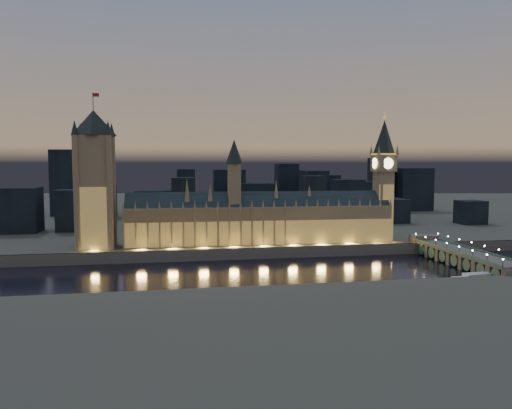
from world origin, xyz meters
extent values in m
plane|color=black|center=(0.00, 0.00, 0.00)|extent=(2000.00, 2000.00, 0.00)
cube|color=#4C3F36|center=(0.00, 520.00, 4.00)|extent=(2000.00, 960.00, 8.00)
cube|color=#525350|center=(0.00, 41.00, 4.00)|extent=(2000.00, 2.50, 8.00)
cube|color=#96795C|center=(9.74, 62.00, 22.00)|extent=(200.54, 26.44, 28.00)
cube|color=#B28E45|center=(9.74, 51.75, 17.00)|extent=(200.00, 0.50, 18.00)
cube|color=black|center=(9.74, 62.00, 39.00)|extent=(200.42, 22.70, 16.26)
cube|color=#96795C|center=(-10.26, 62.00, 52.00)|extent=(9.00, 9.00, 32.00)
cone|color=black|center=(-10.26, 62.00, 77.00)|extent=(13.00, 13.00, 18.00)
cube|color=#96795C|center=(-90.26, 51.40, 22.00)|extent=(1.20, 1.20, 28.00)
cone|color=#96795C|center=(-90.26, 52.00, 39.00)|extent=(2.00, 2.00, 6.00)
cube|color=#96795C|center=(-81.93, 51.40, 22.00)|extent=(1.20, 1.20, 28.00)
cone|color=#96795C|center=(-81.93, 52.00, 39.00)|extent=(2.00, 2.00, 6.00)
cube|color=#96795C|center=(-73.59, 51.40, 22.00)|extent=(1.20, 1.20, 28.00)
cone|color=#96795C|center=(-73.59, 52.00, 39.00)|extent=(2.00, 2.00, 6.00)
cube|color=#96795C|center=(-65.26, 51.40, 22.00)|extent=(1.20, 1.20, 28.00)
cone|color=#96795C|center=(-65.26, 52.00, 39.00)|extent=(2.00, 2.00, 6.00)
cube|color=#96795C|center=(-56.93, 51.40, 22.00)|extent=(1.20, 1.20, 28.00)
cone|color=#96795C|center=(-56.93, 52.00, 39.00)|extent=(2.00, 2.00, 6.00)
cube|color=#96795C|center=(-48.59, 51.40, 22.00)|extent=(1.20, 1.20, 28.00)
cone|color=#96795C|center=(-48.59, 52.00, 39.00)|extent=(2.00, 2.00, 6.00)
cube|color=#96795C|center=(-40.26, 51.40, 22.00)|extent=(1.20, 1.20, 28.00)
cone|color=#96795C|center=(-40.26, 52.00, 39.00)|extent=(2.00, 2.00, 6.00)
cube|color=#96795C|center=(-31.93, 51.40, 22.00)|extent=(1.20, 1.20, 28.00)
cone|color=#96795C|center=(-31.93, 52.00, 39.00)|extent=(2.00, 2.00, 6.00)
cube|color=#96795C|center=(-23.59, 51.40, 22.00)|extent=(1.20, 1.20, 28.00)
cone|color=#96795C|center=(-23.59, 52.00, 39.00)|extent=(2.00, 2.00, 6.00)
cube|color=#96795C|center=(-15.26, 51.40, 22.00)|extent=(1.20, 1.20, 28.00)
cone|color=#96795C|center=(-15.26, 52.00, 39.00)|extent=(2.00, 2.00, 6.00)
cube|color=#96795C|center=(-6.93, 51.40, 22.00)|extent=(1.20, 1.20, 28.00)
cone|color=#96795C|center=(-6.93, 52.00, 39.00)|extent=(2.00, 2.00, 6.00)
cube|color=#96795C|center=(1.41, 51.40, 22.00)|extent=(1.20, 1.20, 28.00)
cone|color=#96795C|center=(1.41, 52.00, 39.00)|extent=(2.00, 2.00, 6.00)
cube|color=#96795C|center=(9.74, 51.40, 22.00)|extent=(1.20, 1.20, 28.00)
cone|color=#96795C|center=(9.74, 52.00, 39.00)|extent=(2.00, 2.00, 6.00)
cube|color=#96795C|center=(18.07, 51.40, 22.00)|extent=(1.20, 1.20, 28.00)
cone|color=#96795C|center=(18.07, 52.00, 39.00)|extent=(2.00, 2.00, 6.00)
cube|color=#96795C|center=(26.41, 51.40, 22.00)|extent=(1.20, 1.20, 28.00)
cone|color=#96795C|center=(26.41, 52.00, 39.00)|extent=(2.00, 2.00, 6.00)
cube|color=#96795C|center=(34.74, 51.40, 22.00)|extent=(1.20, 1.20, 28.00)
cone|color=#96795C|center=(34.74, 52.00, 39.00)|extent=(2.00, 2.00, 6.00)
cube|color=#96795C|center=(43.07, 51.40, 22.00)|extent=(1.20, 1.20, 28.00)
cone|color=#96795C|center=(43.07, 52.00, 39.00)|extent=(2.00, 2.00, 6.00)
cube|color=#96795C|center=(51.41, 51.40, 22.00)|extent=(1.20, 1.20, 28.00)
cone|color=#96795C|center=(51.41, 52.00, 39.00)|extent=(2.00, 2.00, 6.00)
cube|color=#96795C|center=(59.74, 51.40, 22.00)|extent=(1.20, 1.20, 28.00)
cone|color=#96795C|center=(59.74, 52.00, 39.00)|extent=(2.00, 2.00, 6.00)
cube|color=#96795C|center=(68.07, 51.40, 22.00)|extent=(1.20, 1.20, 28.00)
cone|color=#96795C|center=(68.07, 52.00, 39.00)|extent=(2.00, 2.00, 6.00)
cube|color=#96795C|center=(76.41, 51.40, 22.00)|extent=(1.20, 1.20, 28.00)
cone|color=#96795C|center=(76.41, 52.00, 39.00)|extent=(2.00, 2.00, 6.00)
cube|color=#96795C|center=(84.74, 51.40, 22.00)|extent=(1.20, 1.20, 28.00)
cone|color=#96795C|center=(84.74, 52.00, 39.00)|extent=(2.00, 2.00, 6.00)
cube|color=#96795C|center=(93.07, 51.40, 22.00)|extent=(1.20, 1.20, 28.00)
cone|color=#96795C|center=(93.07, 52.00, 39.00)|extent=(2.00, 2.00, 6.00)
cube|color=#96795C|center=(101.41, 51.40, 22.00)|extent=(1.20, 1.20, 28.00)
cone|color=#96795C|center=(101.41, 52.00, 39.00)|extent=(2.00, 2.00, 6.00)
cube|color=#96795C|center=(109.74, 51.40, 22.00)|extent=(1.20, 1.20, 28.00)
cone|color=#96795C|center=(109.74, 52.00, 39.00)|extent=(2.00, 2.00, 6.00)
cone|color=#96795C|center=(-45.26, 62.00, 49.00)|extent=(4.40, 4.40, 18.00)
cone|color=#96795C|center=(-28.26, 62.00, 47.00)|extent=(4.40, 4.40, 14.00)
cone|color=#96795C|center=(21.74, 62.00, 48.00)|extent=(4.40, 4.40, 16.00)
cone|color=#96795C|center=(47.74, 62.00, 46.00)|extent=(4.40, 4.40, 12.00)
cube|color=#96795C|center=(-110.00, 62.00, 47.91)|extent=(22.14, 22.14, 79.82)
cube|color=#B28E45|center=(-110.00, 50.80, 30.00)|extent=(22.00, 0.50, 44.00)
cone|color=black|center=(-110.00, 62.00, 96.82)|extent=(31.68, 31.68, 18.00)
cylinder|color=black|center=(-110.00, 62.00, 111.82)|extent=(0.50, 0.50, 12.00)
cube|color=#A82817|center=(-107.80, 62.00, 116.32)|extent=(4.00, 0.15, 2.50)
cylinder|color=#96795C|center=(-121.00, 51.00, 47.91)|extent=(4.40, 4.40, 79.82)
cone|color=black|center=(-121.00, 51.00, 92.82)|extent=(5.20, 5.20, 10.00)
cylinder|color=#96795C|center=(-121.00, 73.00, 47.91)|extent=(4.40, 4.40, 79.82)
cone|color=black|center=(-121.00, 73.00, 92.82)|extent=(5.20, 5.20, 10.00)
cylinder|color=#96795C|center=(-99.00, 51.00, 47.91)|extent=(4.40, 4.40, 79.82)
cone|color=black|center=(-99.00, 51.00, 92.82)|extent=(5.20, 5.20, 10.00)
cylinder|color=#96795C|center=(-99.00, 73.00, 47.91)|extent=(4.40, 4.40, 79.82)
cone|color=black|center=(-99.00, 73.00, 92.82)|extent=(5.20, 5.20, 10.00)
cube|color=#96795C|center=(108.00, 62.00, 34.92)|extent=(13.48, 13.48, 53.85)
cube|color=#B28E45|center=(108.00, 55.80, 30.00)|extent=(12.00, 0.50, 44.00)
cube|color=#96795C|center=(108.00, 62.00, 68.36)|extent=(15.00, 15.00, 13.03)
cube|color=#F2C64C|center=(108.00, 62.00, 75.48)|extent=(15.75, 15.75, 1.20)
cone|color=black|center=(108.00, 62.00, 89.08)|extent=(18.00, 18.00, 26.00)
sphere|color=#F2C64C|center=(108.00, 62.00, 103.58)|extent=(2.80, 2.80, 2.80)
cylinder|color=#F2C64C|center=(108.00, 62.00, 106.08)|extent=(0.40, 0.40, 5.00)
cylinder|color=#FFF2BF|center=(108.00, 54.25, 68.36)|extent=(8.40, 0.50, 8.40)
cylinder|color=#FFF2BF|center=(108.00, 69.75, 68.36)|extent=(8.40, 0.50, 8.40)
cylinder|color=#FFF2BF|center=(100.25, 62.00, 68.36)|extent=(0.50, 8.40, 8.40)
cylinder|color=#FFF2BF|center=(115.75, 62.00, 68.36)|extent=(0.50, 8.40, 8.40)
cone|color=#96795C|center=(100.50, 54.50, 78.88)|extent=(2.60, 2.60, 8.00)
cone|color=#96795C|center=(100.50, 69.50, 78.88)|extent=(2.60, 2.60, 8.00)
cone|color=#96795C|center=(115.50, 54.50, 78.88)|extent=(2.60, 2.60, 8.00)
cone|color=#96795C|center=(115.50, 69.50, 78.88)|extent=(2.60, 2.60, 8.00)
cube|color=#525350|center=(134.14, -10.00, 9.50)|extent=(18.86, 100.00, 1.60)
cube|color=#3E5C54|center=(125.11, -10.00, 10.90)|extent=(0.80, 100.00, 1.60)
cube|color=#3E5C54|center=(143.17, -10.00, 10.90)|extent=(0.80, 100.00, 1.60)
cube|color=#525350|center=(134.14, 45.00, 8.75)|extent=(18.86, 12.00, 9.50)
cylinder|color=black|center=(125.11, -60.00, 12.70)|extent=(0.30, 0.30, 4.40)
sphere|color=#FFD88C|center=(125.11, -60.00, 15.00)|extent=(1.00, 1.00, 1.00)
cube|color=#525350|center=(134.14, -45.71, 4.35)|extent=(16.97, 4.00, 9.50)
cylinder|color=black|center=(125.11, -45.71, 12.70)|extent=(0.30, 0.30, 4.40)
sphere|color=#FFD88C|center=(125.11, -45.71, 15.00)|extent=(1.00, 1.00, 1.00)
cube|color=#525350|center=(134.14, -31.43, 4.35)|extent=(16.97, 4.00, 9.50)
cylinder|color=black|center=(125.11, -31.43, 12.70)|extent=(0.30, 0.30, 4.40)
sphere|color=#FFD88C|center=(125.11, -31.43, 15.00)|extent=(1.00, 1.00, 1.00)
cylinder|color=black|center=(143.17, -31.43, 12.70)|extent=(0.30, 0.30, 4.40)
sphere|color=#FFD88C|center=(143.17, -31.43, 15.00)|extent=(1.00, 1.00, 1.00)
cube|color=#525350|center=(134.14, -17.14, 4.35)|extent=(16.97, 4.00, 9.50)
cylinder|color=black|center=(125.11, -17.14, 12.70)|extent=(0.30, 0.30, 4.40)
sphere|color=#FFD88C|center=(125.11, -17.14, 15.00)|extent=(1.00, 1.00, 1.00)
cylinder|color=black|center=(143.17, -17.14, 12.70)|extent=(0.30, 0.30, 4.40)
sphere|color=#FFD88C|center=(143.17, -17.14, 15.00)|extent=(1.00, 1.00, 1.00)
cube|color=#525350|center=(134.14, -2.86, 4.35)|extent=(16.97, 4.00, 9.50)
cylinder|color=black|center=(125.11, -2.86, 12.70)|extent=(0.30, 0.30, 4.40)
sphere|color=#FFD88C|center=(125.11, -2.86, 15.00)|extent=(1.00, 1.00, 1.00)
cylinder|color=black|center=(143.17, -2.86, 12.70)|extent=(0.30, 0.30, 4.40)
sphere|color=#FFD88C|center=(143.17, -2.86, 15.00)|extent=(1.00, 1.00, 1.00)
cube|color=#525350|center=(134.14, 11.43, 4.35)|extent=(16.97, 4.00, 9.50)
cylinder|color=black|center=(125.11, 11.43, 12.70)|extent=(0.30, 0.30, 4.40)
sphere|color=#FFD88C|center=(125.11, 11.43, 15.00)|extent=(1.00, 1.00, 1.00)
cylinder|color=black|center=(143.17, 11.43, 12.70)|extent=(0.30, 0.30, 4.40)
sphere|color=#FFD88C|center=(143.17, 11.43, 15.00)|extent=(1.00, 1.00, 1.00)
cube|color=#525350|center=(134.14, 25.71, 4.35)|extent=(16.97, 4.00, 9.50)
cylinder|color=black|center=(125.11, 25.71, 12.70)|extent=(0.30, 0.30, 4.40)
sphere|color=#FFD88C|center=(125.11, 25.71, 15.00)|extent=(1.00, 1.00, 1.00)
cylinder|color=black|center=(143.17, 25.71, 12.70)|extent=(0.30, 0.30, 4.40)
sphere|color=#FFD88C|center=(143.17, 25.71, 15.00)|extent=(1.00, 1.00, 1.00)
cube|color=#525350|center=(134.14, 40.00, 4.35)|extent=(16.97, 4.00, 9.50)
cylinder|color=black|center=(125.11, 40.00, 12.70)|extent=(0.30, 0.30, 4.40)
sphere|color=#FFD88C|center=(125.11, 40.00, 15.00)|extent=(1.00, 1.00, 1.00)
cylinder|color=black|center=(143.17, 40.00, 12.70)|extent=(0.30, 0.30, 4.40)
sphere|color=#FFD88C|center=(143.17, 40.00, 15.00)|extent=(1.00, 1.00, 1.00)
cylinder|color=#3E5C54|center=(134.14, -52.86, 4.70)|extent=(16.59, 8.00, 8.00)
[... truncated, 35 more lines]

